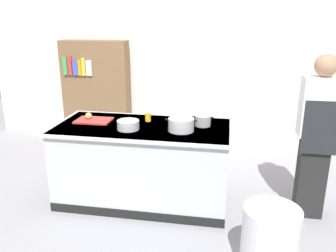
{
  "coord_description": "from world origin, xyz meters",
  "views": [
    {
      "loc": [
        0.91,
        -3.51,
        2.05
      ],
      "look_at": [
        0.25,
        0.2,
        0.85
      ],
      "focal_mm": 36.6,
      "sensor_mm": 36.0,
      "label": 1
    }
  ],
  "objects_px": {
    "stock_pot": "(181,125)",
    "juice_cup": "(148,117)",
    "trash_bin": "(269,242)",
    "person_chef": "(317,135)",
    "bookshelf": "(96,93)",
    "onion": "(89,116)",
    "sauce_pan": "(203,121)",
    "mixing_bowl": "(128,125)"
  },
  "relations": [
    {
      "from": "stock_pot",
      "to": "trash_bin",
      "type": "distance_m",
      "value": 1.44
    },
    {
      "from": "onion",
      "to": "trash_bin",
      "type": "distance_m",
      "value": 2.37
    },
    {
      "from": "juice_cup",
      "to": "bookshelf",
      "type": "bearing_deg",
      "value": 128.08
    },
    {
      "from": "person_chef",
      "to": "onion",
      "type": "bearing_deg",
      "value": 70.02
    },
    {
      "from": "onion",
      "to": "person_chef",
      "type": "distance_m",
      "value": 2.49
    },
    {
      "from": "stock_pot",
      "to": "sauce_pan",
      "type": "bearing_deg",
      "value": 46.34
    },
    {
      "from": "sauce_pan",
      "to": "juice_cup",
      "type": "distance_m",
      "value": 0.64
    },
    {
      "from": "onion",
      "to": "mixing_bowl",
      "type": "relative_size",
      "value": 0.32
    },
    {
      "from": "bookshelf",
      "to": "trash_bin",
      "type": "bearing_deg",
      "value": -47.99
    },
    {
      "from": "onion",
      "to": "bookshelf",
      "type": "bearing_deg",
      "value": 108.69
    },
    {
      "from": "mixing_bowl",
      "to": "bookshelf",
      "type": "distance_m",
      "value": 2.25
    },
    {
      "from": "stock_pot",
      "to": "juice_cup",
      "type": "distance_m",
      "value": 0.51
    },
    {
      "from": "onion",
      "to": "stock_pot",
      "type": "height_order",
      "value": "stock_pot"
    },
    {
      "from": "onion",
      "to": "person_chef",
      "type": "height_order",
      "value": "person_chef"
    },
    {
      "from": "trash_bin",
      "to": "bookshelf",
      "type": "height_order",
      "value": "bookshelf"
    },
    {
      "from": "person_chef",
      "to": "trash_bin",
      "type": "bearing_deg",
      "value": 135.74
    },
    {
      "from": "stock_pot",
      "to": "bookshelf",
      "type": "distance_m",
      "value": 2.54
    },
    {
      "from": "sauce_pan",
      "to": "bookshelf",
      "type": "height_order",
      "value": "bookshelf"
    },
    {
      "from": "stock_pot",
      "to": "person_chef",
      "type": "bearing_deg",
      "value": 3.16
    },
    {
      "from": "mixing_bowl",
      "to": "juice_cup",
      "type": "xyz_separation_m",
      "value": [
        0.14,
        0.33,
        0.0
      ]
    },
    {
      "from": "onion",
      "to": "bookshelf",
      "type": "relative_size",
      "value": 0.05
    },
    {
      "from": "person_chef",
      "to": "mixing_bowl",
      "type": "bearing_deg",
      "value": 76.21
    },
    {
      "from": "juice_cup",
      "to": "trash_bin",
      "type": "relative_size",
      "value": 0.16
    },
    {
      "from": "sauce_pan",
      "to": "person_chef",
      "type": "bearing_deg",
      "value": -7.04
    },
    {
      "from": "juice_cup",
      "to": "bookshelf",
      "type": "relative_size",
      "value": 0.06
    },
    {
      "from": "stock_pot",
      "to": "bookshelf",
      "type": "height_order",
      "value": "bookshelf"
    },
    {
      "from": "onion",
      "to": "trash_bin",
      "type": "bearing_deg",
      "value": -29.68
    },
    {
      "from": "sauce_pan",
      "to": "bookshelf",
      "type": "distance_m",
      "value": 2.53
    },
    {
      "from": "onion",
      "to": "juice_cup",
      "type": "distance_m",
      "value": 0.69
    },
    {
      "from": "mixing_bowl",
      "to": "bookshelf",
      "type": "xyz_separation_m",
      "value": [
        -1.12,
        1.94,
        -0.1
      ]
    },
    {
      "from": "sauce_pan",
      "to": "juice_cup",
      "type": "relative_size",
      "value": 2.44
    },
    {
      "from": "juice_cup",
      "to": "trash_bin",
      "type": "bearing_deg",
      "value": -43.47
    },
    {
      "from": "sauce_pan",
      "to": "onion",
      "type": "bearing_deg",
      "value": -178.49
    },
    {
      "from": "onion",
      "to": "trash_bin",
      "type": "relative_size",
      "value": 0.13
    },
    {
      "from": "mixing_bowl",
      "to": "juice_cup",
      "type": "relative_size",
      "value": 2.37
    },
    {
      "from": "juice_cup",
      "to": "trash_bin",
      "type": "height_order",
      "value": "juice_cup"
    },
    {
      "from": "onion",
      "to": "sauce_pan",
      "type": "bearing_deg",
      "value": 1.51
    },
    {
      "from": "juice_cup",
      "to": "bookshelf",
      "type": "distance_m",
      "value": 2.05
    },
    {
      "from": "stock_pot",
      "to": "juice_cup",
      "type": "relative_size",
      "value": 3.39
    },
    {
      "from": "stock_pot",
      "to": "sauce_pan",
      "type": "relative_size",
      "value": 1.39
    },
    {
      "from": "mixing_bowl",
      "to": "bookshelf",
      "type": "relative_size",
      "value": 0.14
    },
    {
      "from": "stock_pot",
      "to": "juice_cup",
      "type": "xyz_separation_m",
      "value": [
        -0.43,
        0.28,
        -0.02
      ]
    }
  ]
}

